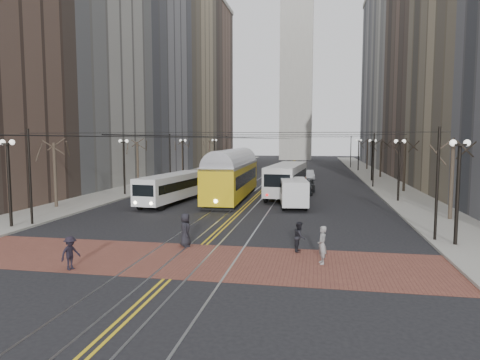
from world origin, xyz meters
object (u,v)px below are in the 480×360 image
at_px(sedan_grey, 305,186).
at_px(transit_bus, 172,189).
at_px(streetcar, 232,180).
at_px(cargo_van, 294,194).
at_px(rear_bus, 287,180).
at_px(pedestrian_b, 322,245).
at_px(pedestrian_d, 70,253).
at_px(pedestrian_c, 299,237).
at_px(sedan_silver, 308,175).
at_px(clock_tower, 297,33).
at_px(pedestrian_a, 185,230).

bearing_deg(sedan_grey, transit_bus, -136.83).
bearing_deg(streetcar, cargo_van, -37.86).
bearing_deg(streetcar, rear_bus, 26.91).
height_order(transit_bus, cargo_van, transit_bus).
relative_size(pedestrian_b, pedestrian_d, 1.18).
bearing_deg(rear_bus, pedestrian_c, -80.13).
height_order(sedan_silver, pedestrian_d, pedestrian_d).
xyz_separation_m(cargo_van, sedan_grey, (0.66, 9.96, -0.39)).
height_order(cargo_van, sedan_silver, cargo_van).
distance_m(pedestrian_c, pedestrian_d, 11.24).
relative_size(transit_bus, streetcar, 0.67).
xyz_separation_m(clock_tower, sedan_grey, (4.89, -79.05, -35.12)).
relative_size(pedestrian_a, pedestrian_b, 1.01).
height_order(pedestrian_a, pedestrian_b, pedestrian_a).
distance_m(transit_bus, sedan_silver, 28.35).
relative_size(clock_tower, streetcar, 4.12).
xyz_separation_m(streetcar, sedan_silver, (7.03, 21.74, -1.19)).
relative_size(cargo_van, sedan_silver, 1.31).
height_order(pedestrian_b, pedestrian_d, pedestrian_b).
distance_m(transit_bus, pedestrian_c, 19.47).
distance_m(clock_tower, pedestrian_c, 109.43).
bearing_deg(sedan_grey, pedestrian_b, -81.67).
height_order(clock_tower, pedestrian_a, clock_tower).
bearing_deg(sedan_silver, cargo_van, -98.52).
height_order(sedan_grey, sedan_silver, sedan_grey).
relative_size(pedestrian_a, pedestrian_c, 1.16).
bearing_deg(sedan_silver, rear_bus, -102.46).
relative_size(cargo_van, pedestrian_d, 3.64).
bearing_deg(pedestrian_d, transit_bus, 26.40).
bearing_deg(sedan_silver, transit_bus, -121.72).
height_order(cargo_van, sedan_grey, cargo_van).
height_order(cargo_van, pedestrian_c, cargo_van).
relative_size(clock_tower, transit_bus, 6.16).
xyz_separation_m(sedan_silver, pedestrian_c, (0.36, -40.87, 0.11)).
distance_m(pedestrian_a, pedestrian_d, 6.30).
height_order(clock_tower, rear_bus, clock_tower).
relative_size(clock_tower, pedestrian_c, 41.69).
height_order(clock_tower, pedestrian_b, clock_tower).
height_order(transit_bus, pedestrian_c, transit_bus).
bearing_deg(transit_bus, pedestrian_a, -61.75).
distance_m(rear_bus, pedestrian_a, 22.31).
bearing_deg(rear_bus, cargo_van, -77.43).
height_order(clock_tower, pedestrian_c, clock_tower).
bearing_deg(pedestrian_a, sedan_silver, -24.64).
xyz_separation_m(streetcar, rear_bus, (5.20, 2.81, -0.24)).
height_order(cargo_van, pedestrian_a, cargo_van).
bearing_deg(clock_tower, pedestrian_b, -86.50).
xyz_separation_m(streetcar, pedestrian_b, (8.53, -21.18, -0.97)).
distance_m(clock_tower, rear_bus, 88.54).
height_order(clock_tower, pedestrian_d, clock_tower).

